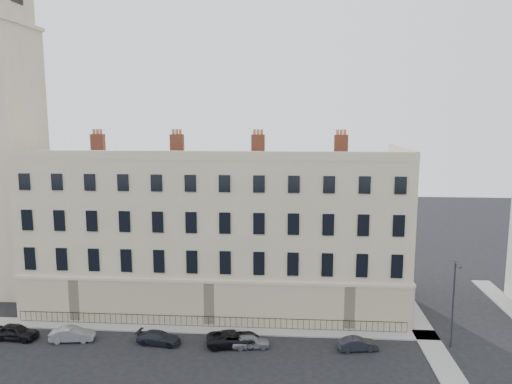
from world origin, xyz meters
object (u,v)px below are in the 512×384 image
car_d (234,339)px  car_a (15,332)px  car_c (159,338)px  car_b (72,334)px  car_e (250,342)px  streetlamp (454,300)px  car_f (358,344)px

car_d → car_a: bearing=80.7°
car_d → car_c: bearing=81.4°
car_b → car_c: 7.42m
car_b → car_e: size_ratio=1.17×
car_c → streetlamp: (24.07, 1.11, 3.53)m
car_a → car_f: (28.76, 0.06, -0.13)m
car_d → car_e: size_ratio=1.45×
car_b → car_d: size_ratio=0.81×
car_c → car_f: bearing=-82.6°
car_c → car_b: bearing=97.1°
car_c → streetlamp: streetlamp is taller
car_b → car_d: car_d is taller
car_a → car_c: bearing=-85.1°
car_f → streetlamp: (7.70, 1.05, 3.54)m
car_d → car_e: (1.40, -0.24, -0.10)m
car_e → car_f: 8.71m
car_d → car_f: bearing=-100.0°
car_c → car_d: car_d is taller
car_b → car_c: (7.42, -0.00, -0.06)m
car_c → streetlamp: size_ratio=0.51×
car_c → car_e: 7.66m
car_b → streetlamp: 31.70m
car_a → car_f: 28.76m
car_c → car_e: size_ratio=1.19×
car_d → car_f: (10.11, -0.06, -0.10)m
car_b → car_d: bearing=-98.4°
car_a → car_f: car_a is taller
car_a → car_e: size_ratio=1.24×
car_b → car_c: size_ratio=0.98×
car_d → car_e: 1.42m
car_b → car_c: car_b is taller
car_f → streetlamp: streetlamp is taller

